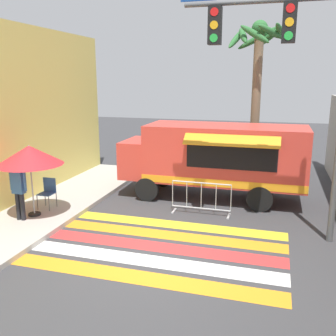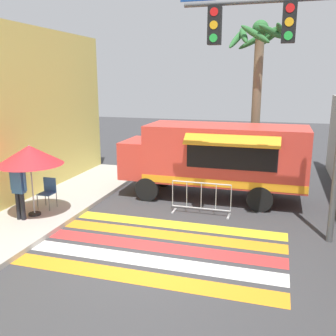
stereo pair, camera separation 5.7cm
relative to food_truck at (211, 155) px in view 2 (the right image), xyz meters
name	(u,v)px [view 2 (the right image)]	position (x,y,z in m)	size (l,w,h in m)	color
ground_plane	(148,256)	(-0.61, -4.81, -1.53)	(60.00, 60.00, 0.00)	#38383A
crosswalk_painted	(155,246)	(-0.61, -4.30, -1.52)	(6.40, 3.60, 0.01)	orange
food_truck	(211,155)	(0.00, 0.00, 0.00)	(6.26, 2.49, 2.57)	#D13D33
traffic_signal_pole	(291,60)	(2.33, -2.74, 2.99)	(4.09, 0.29, 6.40)	#515456
patio_umbrella	(30,155)	(-4.64, -3.55, 0.42)	(1.89, 1.89, 2.10)	black
folding_chair	(48,190)	(-4.62, -2.83, -0.82)	(0.43, 0.43, 0.94)	#4C4C51
vendor_person	(19,187)	(-4.78, -3.97, -0.42)	(0.53, 0.22, 1.69)	black
barricade_front	(201,199)	(0.01, -1.69, -1.03)	(1.85, 0.44, 1.02)	#B7BABF
palm_tree	(258,70)	(1.24, 2.72, 2.89)	(2.19, 2.03, 6.22)	#7A664C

